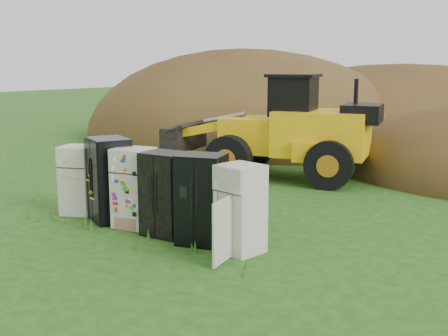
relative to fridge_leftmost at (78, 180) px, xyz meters
The scene contains 10 objects.
ground 2.68m from the fridge_leftmost, ahead, with size 120.00×120.00×0.00m, color #1A4A13.
fridge_leftmost is the anchor object (origin of this frame).
fridge_black_side 1.08m from the fridge_leftmost, ahead, with size 1.04×0.82×2.00m, color black, non-canonical shape.
fridge_sticker 1.93m from the fridge_leftmost, ahead, with size 0.82×0.76×1.84m, color silver, non-canonical shape.
fridge_dark_mid 2.93m from the fridge_leftmost, ahead, with size 0.94×0.77×1.84m, color black, non-canonical shape.
fridge_black_right 3.93m from the fridge_leftmost, ahead, with size 0.94×0.79×1.89m, color black, non-canonical shape.
fridge_open_door 4.90m from the fridge_leftmost, ahead, with size 0.81×0.74×1.78m, color silver, non-canonical shape.
wheel_loader 6.97m from the fridge_leftmost, 78.97° to the left, with size 7.02×2.84×3.39m, color #F1B010, non-canonical shape.
dirt_mound_left 14.79m from the fridge_leftmost, 108.27° to the left, with size 17.47×13.10×8.90m, color #402B14.
dirt_mound_back 18.31m from the fridge_leftmost, 84.31° to the left, with size 19.29×12.86×7.45m, color #402B14.
Camera 1 is at (8.44, -8.94, 3.72)m, focal length 45.00 mm.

